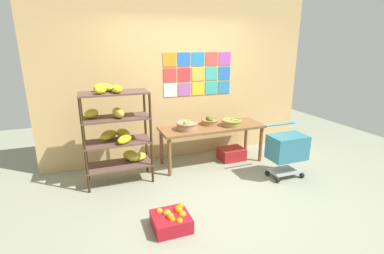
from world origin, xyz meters
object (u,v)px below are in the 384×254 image
Objects in this scene: fruit_basket_right at (210,121)px; shopping_cart at (287,149)px; display_table at (212,130)px; fruit_basket_centre at (232,122)px; banana_shelf_unit at (117,129)px; fruit_basket_left at (187,125)px; orange_crate_foreground at (172,220)px; produce_crate_under_table at (231,154)px.

fruit_basket_right is 1.35m from shopping_cart.
fruit_basket_right is at bearing 88.53° from display_table.
display_table is at bearing 163.05° from fruit_basket_centre.
banana_shelf_unit is 4.29× the size of fruit_basket_centre.
fruit_basket_left is at bearing -174.08° from display_table.
fruit_basket_left is 1.76m from orange_crate_foreground.
orange_crate_foreground is (-1.51, -1.43, -0.63)m from fruit_basket_centre.
shopping_cart is at bearing -63.83° from produce_crate_under_table.
orange_crate_foreground is (-1.18, -1.53, -0.49)m from display_table.
orange_crate_foreground is at bearing -126.04° from fruit_basket_right.
orange_crate_foreground is 0.50× the size of shopping_cart.
produce_crate_under_table is at bearing 4.18° from banana_shelf_unit.
banana_shelf_unit is 1.82× the size of shopping_cart.
orange_crate_foreground is at bearing -127.84° from display_table.
banana_shelf_unit is at bearing -178.71° from fruit_basket_centre.
orange_crate_foreground is (-0.72, -1.48, -0.64)m from fruit_basket_left.
fruit_basket_centre is (0.32, -0.10, 0.14)m from display_table.
orange_crate_foreground is at bearing -115.85° from fruit_basket_left.
orange_crate_foreground is (-1.58, -1.53, -0.01)m from produce_crate_under_table.
fruit_basket_left is at bearing 4.76° from banana_shelf_unit.
produce_crate_under_table is 1.06× the size of orange_crate_foreground.
shopping_cart is (0.45, -0.92, 0.36)m from produce_crate_under_table.
fruit_basket_left is 1.60m from shopping_cart.
fruit_basket_right reaches higher than display_table.
banana_shelf_unit is 2.57m from shopping_cart.
shopping_cart reaches higher than produce_crate_under_table.
fruit_basket_left reaches higher than produce_crate_under_table.
display_table is 5.02× the size of fruit_basket_left.
display_table is 1.99m from orange_crate_foreground.
shopping_cart is at bearing -33.29° from fruit_basket_left.
fruit_basket_left is at bearing -176.57° from produce_crate_under_table.
display_table is at bearing 137.93° from shopping_cart.
fruit_basket_left reaches higher than fruit_basket_centre.
fruit_basket_left reaches higher than fruit_basket_right.
fruit_basket_right is at bearing 18.23° from fruit_basket_left.
fruit_basket_centre reaches higher than orange_crate_foreground.
produce_crate_under_table is 1.08m from shopping_cart.
banana_shelf_unit is 0.83× the size of display_table.
produce_crate_under_table is (0.08, 0.10, -0.63)m from fruit_basket_centre.
produce_crate_under_table is at bearing 3.43° from fruit_basket_left.
orange_crate_foreground is (0.39, -1.38, -0.73)m from banana_shelf_unit.
banana_shelf_unit reaches higher than shopping_cart.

